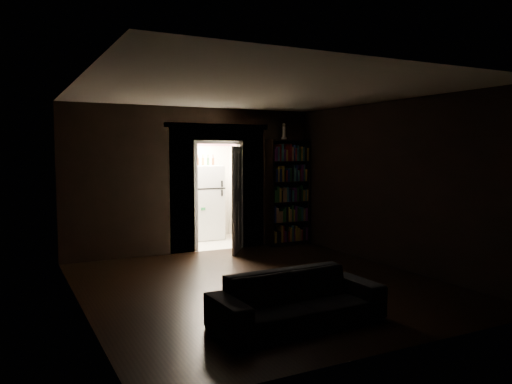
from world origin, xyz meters
The scene contains 9 objects.
ground centered at (0.00, 0.00, 0.00)m, with size 5.50×5.50×0.00m, color black.
room_walls centered at (-0.01, 1.07, 1.68)m, with size 5.02×5.61×2.84m.
kitchen_alcove centered at (0.50, 3.87, 1.21)m, with size 2.20×1.80×2.60m.
sofa centered at (-0.41, -1.66, 0.38)m, with size 1.98×0.86×0.76m, color black.
bookshelf centered at (2.00, 2.59, 1.10)m, with size 0.90×0.32×2.20m, color black.
refrigerator centered at (0.68, 4.03, 0.82)m, with size 0.74×0.68×1.65m, color silver.
door centered at (0.73, 2.38, 1.02)m, with size 0.85×0.05×2.05m, color silver.
figurine centered at (1.89, 2.57, 2.37)m, with size 0.11×0.11×0.33m, color silver.
bottles centered at (0.64, 3.96, 1.77)m, with size 0.58×0.07×0.24m, color black.
Camera 1 is at (-3.35, -6.33, 1.93)m, focal length 35.00 mm.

